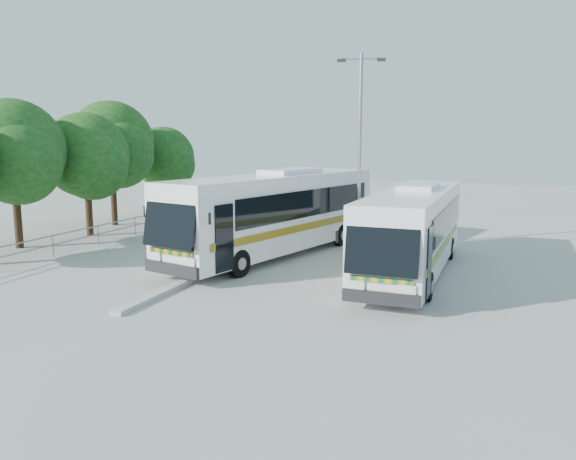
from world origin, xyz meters
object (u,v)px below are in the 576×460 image
at_px(tree_far_c, 87,155).
at_px(tree_far_e, 165,158).
at_px(coach_main, 277,212).
at_px(coach_adjacent, 414,228).
at_px(tree_far_d, 112,144).
at_px(tree_far_b, 14,151).
at_px(lamppost, 360,143).

bearing_deg(tree_far_c, tree_far_e, 93.54).
relative_size(tree_far_c, tree_far_e, 1.10).
height_order(coach_main, coach_adjacent, coach_main).
bearing_deg(tree_far_d, tree_far_b, -87.77).
bearing_deg(lamppost, tree_far_c, 173.90).
distance_m(tree_far_c, coach_adjacent, 17.62).
relative_size(tree_far_c, coach_adjacent, 0.56).
bearing_deg(coach_main, tree_far_d, 172.59).
relative_size(tree_far_c, tree_far_d, 0.88).
height_order(tree_far_c, lamppost, lamppost).
height_order(tree_far_e, coach_main, tree_far_e).
bearing_deg(tree_far_c, tree_far_d, 107.83).
xyz_separation_m(tree_far_e, coach_adjacent, (17.72, -10.95, -2.15)).
relative_size(tree_far_d, coach_main, 0.56).
distance_m(tree_far_e, lamppost, 16.14).
height_order(tree_far_e, coach_adjacent, tree_far_e).
xyz_separation_m(tree_far_b, tree_far_e, (0.39, 12.10, -0.68)).
bearing_deg(tree_far_b, tree_far_e, 88.17).
bearing_deg(tree_far_e, tree_far_c, -86.46).
bearing_deg(tree_far_e, lamppost, -24.78).
xyz_separation_m(tree_far_c, coach_main, (11.11, -1.36, -2.31)).
xyz_separation_m(tree_far_d, coach_adjacent, (18.41, -6.45, -3.07)).
xyz_separation_m(tree_far_b, lamppost, (15.02, 5.35, 0.33)).
xyz_separation_m(tree_far_b, coach_adjacent, (18.11, 1.15, -2.83)).
bearing_deg(tree_far_d, tree_far_e, 81.37).
xyz_separation_m(tree_far_b, coach_main, (12.01, 2.55, -2.61)).
bearing_deg(tree_far_c, tree_far_b, -102.91).
bearing_deg(tree_far_d, lamppost, -8.37).
bearing_deg(coach_main, tree_far_b, -153.10).
bearing_deg(tree_far_b, coach_adjacent, 3.65).
distance_m(tree_far_e, coach_adjacent, 20.94).
height_order(coach_main, lamppost, lamppost).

